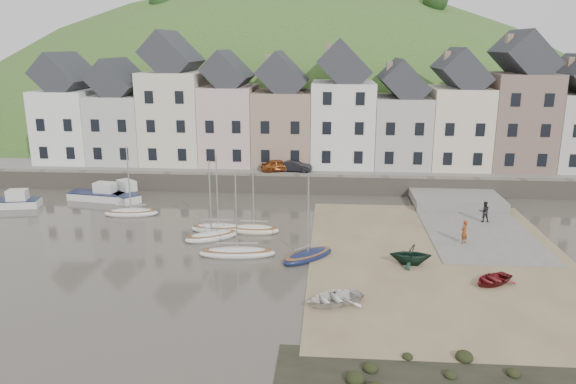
# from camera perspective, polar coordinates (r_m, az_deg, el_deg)

# --- Properties ---
(ground) EXTENTS (160.00, 160.00, 0.00)m
(ground) POSITION_cam_1_polar(r_m,az_deg,el_deg) (39.00, -0.68, -6.54)
(ground) COLOR #443F36
(ground) RESTS_ON ground
(quay_land) EXTENTS (90.00, 30.00, 1.50)m
(quay_land) POSITION_cam_1_polar(r_m,az_deg,el_deg) (69.55, 1.65, 3.73)
(quay_land) COLOR #395923
(quay_land) RESTS_ON ground
(quay_street) EXTENTS (70.00, 7.00, 0.10)m
(quay_street) POSITION_cam_1_polar(r_m,az_deg,el_deg) (58.15, 1.10, 2.30)
(quay_street) COLOR slate
(quay_street) RESTS_ON quay_land
(seawall) EXTENTS (70.00, 1.20, 1.80)m
(seawall) POSITION_cam_1_polar(r_m,az_deg,el_deg) (54.90, 0.88, 0.84)
(seawall) COLOR slate
(seawall) RESTS_ON ground
(beach) EXTENTS (18.00, 26.00, 0.06)m
(beach) POSITION_cam_1_polar(r_m,az_deg,el_deg) (39.62, 15.48, -6.72)
(beach) COLOR #786349
(beach) RESTS_ON ground
(slipway) EXTENTS (8.00, 18.00, 0.12)m
(slipway) POSITION_cam_1_polar(r_m,az_deg,el_deg) (47.85, 18.44, -3.14)
(slipway) COLOR slate
(slipway) RESTS_ON ground
(hillside) EXTENTS (134.40, 84.00, 84.00)m
(hillside) POSITION_cam_1_polar(r_m,az_deg,el_deg) (101.75, -0.47, -3.53)
(hillside) COLOR #395923
(hillside) RESTS_ON ground
(townhouse_terrace) EXTENTS (61.05, 8.00, 13.93)m
(townhouse_terrace) POSITION_cam_1_polar(r_m,az_deg,el_deg) (60.56, 3.00, 8.34)
(townhouse_terrace) COLOR white
(townhouse_terrace) RESTS_ON quay_land
(sailboat_0) EXTENTS (4.81, 2.10, 6.32)m
(sailboat_0) POSITION_cam_1_polar(r_m,az_deg,el_deg) (49.66, -15.91, -2.04)
(sailboat_0) COLOR silver
(sailboat_0) RESTS_ON ground
(sailboat_1) EXTENTS (4.41, 1.59, 6.32)m
(sailboat_1) POSITION_cam_1_polar(r_m,az_deg,el_deg) (44.10, -7.22, -3.71)
(sailboat_1) COLOR silver
(sailboat_1) RESTS_ON ground
(sailboat_2) EXTENTS (4.04, 1.60, 6.32)m
(sailboat_2) POSITION_cam_1_polar(r_m,az_deg,el_deg) (43.54, -3.56, -3.86)
(sailboat_2) COLOR beige
(sailboat_2) RESTS_ON ground
(sailboat_3) EXTENTS (4.38, 3.43, 6.32)m
(sailboat_3) POSITION_cam_1_polar(r_m,az_deg,el_deg) (42.38, -7.91, -4.52)
(sailboat_3) COLOR silver
(sailboat_3) RESTS_ON ground
(sailboat_4) EXTENTS (5.50, 1.96, 6.32)m
(sailboat_4) POSITION_cam_1_polar(r_m,az_deg,el_deg) (38.93, -5.29, -6.24)
(sailboat_4) COLOR silver
(sailboat_4) RESTS_ON ground
(sailboat_5) EXTENTS (4.13, 4.11, 6.32)m
(sailboat_5) POSITION_cam_1_polar(r_m,az_deg,el_deg) (38.22, 2.07, -6.59)
(sailboat_5) COLOR #121A3B
(sailboat_5) RESTS_ON ground
(motorboat_0) EXTENTS (5.61, 2.60, 1.70)m
(motorboat_0) POSITION_cam_1_polar(r_m,az_deg,el_deg) (55.38, -19.00, -0.21)
(motorboat_0) COLOR silver
(motorboat_0) RESTS_ON ground
(motorboat_1) EXTENTS (5.09, 2.62, 1.70)m
(motorboat_1) POSITION_cam_1_polar(r_m,az_deg,el_deg) (55.85, -26.57, -0.87)
(motorboat_1) COLOR silver
(motorboat_1) RESTS_ON ground
(motorboat_2) EXTENTS (5.24, 4.90, 1.70)m
(motorboat_2) POSITION_cam_1_polar(r_m,az_deg,el_deg) (55.26, -16.92, -0.07)
(motorboat_2) COLOR silver
(motorboat_2) RESTS_ON ground
(rowboat_white) EXTENTS (4.13, 3.70, 0.70)m
(rowboat_white) POSITION_cam_1_polar(r_m,az_deg,el_deg) (31.92, 4.75, -10.88)
(rowboat_white) COLOR silver
(rowboat_white) RESTS_ON beach
(rowboat_green) EXTENTS (2.83, 2.47, 1.44)m
(rowboat_green) POSITION_cam_1_polar(r_m,az_deg,el_deg) (37.91, 12.56, -6.31)
(rowboat_green) COLOR black
(rowboat_green) RESTS_ON beach
(rowboat_red) EXTENTS (3.46, 3.28, 0.58)m
(rowboat_red) POSITION_cam_1_polar(r_m,az_deg,el_deg) (36.55, 20.39, -8.46)
(rowboat_red) COLOR maroon
(rowboat_red) RESTS_ON beach
(person_red) EXTENTS (0.75, 0.75, 1.76)m
(person_red) POSITION_cam_1_polar(r_m,az_deg,el_deg) (42.69, 17.77, -3.93)
(person_red) COLOR brown
(person_red) RESTS_ON slipway
(person_dark) EXTENTS (0.85, 0.67, 1.74)m
(person_dark) POSITION_cam_1_polar(r_m,az_deg,el_deg) (48.34, 19.66, -1.91)
(person_dark) COLOR black
(person_dark) RESTS_ON slipway
(car_left) EXTENTS (3.93, 2.37, 1.25)m
(car_left) POSITION_cam_1_polar(r_m,az_deg,el_deg) (57.18, -0.96, 2.78)
(car_left) COLOR brown
(car_left) RESTS_ON quay_street
(car_right) EXTENTS (3.60, 1.67, 1.14)m
(car_right) POSITION_cam_1_polar(r_m,az_deg,el_deg) (57.06, 0.75, 2.70)
(car_right) COLOR black
(car_right) RESTS_ON quay_street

